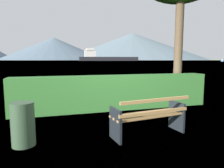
% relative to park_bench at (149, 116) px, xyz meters
% --- Properties ---
extents(ground_plane, '(1400.00, 1400.00, 0.00)m').
position_rel_park_bench_xyz_m(ground_plane, '(-0.01, 0.06, -0.42)').
color(ground_plane, olive).
extents(water_surface, '(620.00, 620.00, 0.00)m').
position_rel_park_bench_xyz_m(water_surface, '(-0.01, 306.56, -0.42)').
color(water_surface, '#6B8EA3').
rests_on(water_surface, ground_plane).
extents(park_bench, '(1.72, 0.78, 0.87)m').
position_rel_park_bench_xyz_m(park_bench, '(0.00, 0.00, 0.00)').
color(park_bench, tan).
rests_on(park_bench, ground_plane).
extents(hedge_row, '(6.57, 0.63, 1.13)m').
position_rel_park_bench_xyz_m(hedge_row, '(-0.01, 2.48, 0.14)').
color(hedge_row, '#387A33').
rests_on(hedge_row, ground_plane).
extents(trash_bin, '(0.44, 0.44, 0.85)m').
position_rel_park_bench_xyz_m(trash_bin, '(-2.57, 0.21, 0.00)').
color(trash_bin, '#385138').
rests_on(trash_bin, ground_plane).
extents(cargo_ship_large, '(77.75, 17.21, 15.63)m').
position_rel_park_bench_xyz_m(cargo_ship_large, '(61.77, 251.71, 3.95)').
color(cargo_ship_large, '#232328').
rests_on(cargo_ship_large, water_surface).
extents(fishing_boat_near, '(4.47, 4.83, 1.50)m').
position_rel_park_bench_xyz_m(fishing_boat_near, '(123.07, 121.65, 0.13)').
color(fishing_boat_near, '#335693').
rests_on(fishing_boat_near, water_surface).
extents(distant_hills, '(779.03, 425.84, 78.71)m').
position_rel_park_bench_xyz_m(distant_hills, '(95.04, 557.59, 36.67)').
color(distant_hills, slate).
rests_on(distant_hills, ground_plane).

